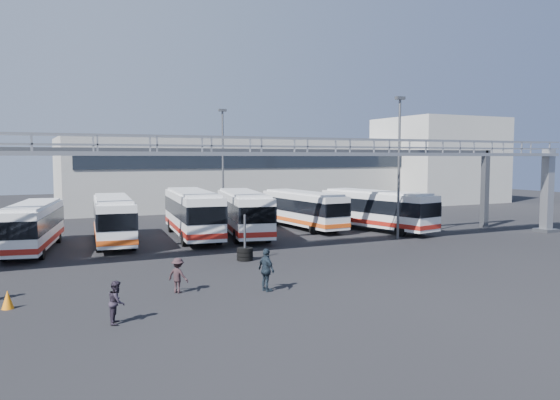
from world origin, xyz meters
name	(u,v)px	position (x,y,z in m)	size (l,w,h in m)	color
ground	(294,272)	(0.00, 0.00, 0.00)	(140.00, 140.00, 0.00)	black
gantry	(250,164)	(0.00, 5.87, 5.51)	(51.40, 5.15, 7.10)	#919499
warehouse	(241,173)	(12.00, 38.00, 4.00)	(42.00, 14.00, 8.00)	#9E9E99
building_right	(439,160)	(38.00, 32.00, 5.50)	(14.00, 12.00, 11.00)	#B2B2AD
light_pole_mid	(399,160)	(12.00, 7.00, 5.73)	(0.70, 0.35, 10.21)	#4C4F54
light_pole_back	(223,159)	(4.00, 22.00, 5.73)	(0.70, 0.35, 10.21)	#4C4F54
bus_2	(33,225)	(-11.93, 12.72, 1.68)	(4.28, 10.24, 3.03)	silver
bus_3	(113,218)	(-6.90, 13.75, 1.76)	(3.52, 10.69, 3.19)	silver
bus_4	(193,212)	(-1.26, 13.89, 1.91)	(4.02, 11.63, 3.46)	silver
bus_5	(244,212)	(2.45, 13.16, 1.84)	(4.74, 11.26, 3.33)	silver
bus_6	(303,208)	(8.47, 14.96, 1.70)	(2.91, 10.23, 3.07)	silver
bus_7	(377,209)	(13.24, 11.33, 1.78)	(4.56, 10.87, 3.22)	silver
pedestrian_b	(117,302)	(-9.62, -4.94, 0.77)	(0.75, 0.58, 1.54)	#28212E
pedestrian_c	(178,275)	(-6.50, -1.57, 0.77)	(0.99, 0.57, 1.54)	#2E1E22
pedestrian_d	(266,270)	(-2.90, -3.00, 0.95)	(1.12, 0.47, 1.91)	#1C2732
cone_right	(8,300)	(-13.18, -1.18, 0.37)	(0.46, 0.46, 0.73)	orange
tire_stack	(245,253)	(-1.06, 4.14, 0.45)	(0.92, 0.92, 2.64)	black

